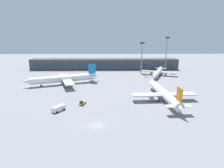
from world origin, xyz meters
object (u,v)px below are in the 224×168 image
at_px(airplane_near, 163,93).
at_px(airplane_far, 158,72).
at_px(airplane_mid, 64,79).
at_px(service_van_white, 59,108).
at_px(floodlight_tower_west, 166,52).
at_px(floodlight_tower_east, 142,56).
at_px(baggage_tug_yellow, 82,103).

bearing_deg(airplane_near, airplane_far, 77.31).
distance_m(airplane_mid, service_van_white, 40.55).
distance_m(airplane_near, service_van_white, 45.29).
relative_size(airplane_mid, floodlight_tower_west, 1.58).
bearing_deg(airplane_mid, airplane_far, 20.56).
xyz_separation_m(airplane_mid, floodlight_tower_east, (50.99, 29.12, 10.38)).
bearing_deg(airplane_far, baggage_tug_yellow, -129.54).
relative_size(airplane_far, baggage_tug_yellow, 9.03).
bearing_deg(airplane_far, floodlight_tower_east, 153.74).
height_order(baggage_tug_yellow, floodlight_tower_west, floodlight_tower_west).
height_order(airplane_mid, baggage_tug_yellow, airplane_mid).
distance_m(baggage_tug_yellow, floodlight_tower_west, 93.58).
height_order(airplane_near, floodlight_tower_east, floodlight_tower_east).
xyz_separation_m(airplane_near, airplane_mid, (-51.05, 27.42, 0.30)).
height_order(airplane_mid, service_van_white, airplane_mid).
xyz_separation_m(service_van_white, floodlight_tower_west, (64.81, 79.34, 14.55)).
bearing_deg(floodlight_tower_west, baggage_tug_yellow, -127.88).
height_order(airplane_far, service_van_white, airplane_far).
xyz_separation_m(airplane_near, floodlight_tower_west, (21.28, 66.98, 12.58)).
bearing_deg(floodlight_tower_west, service_van_white, -129.24).
relative_size(airplane_near, airplane_far, 1.17).
bearing_deg(service_van_white, floodlight_tower_east, 57.76).
bearing_deg(airplane_far, airplane_near, -102.69).
height_order(service_van_white, floodlight_tower_west, floodlight_tower_west).
distance_m(airplane_mid, baggage_tug_yellow, 36.92).
bearing_deg(floodlight_tower_west, airplane_mid, -151.32).
xyz_separation_m(airplane_mid, floodlight_tower_west, (72.34, 39.56, 12.28)).
distance_m(airplane_mid, airplane_far, 66.76).
distance_m(baggage_tug_yellow, service_van_white, 10.33).
bearing_deg(airplane_far, service_van_white, -131.01).
height_order(airplane_near, service_van_white, airplane_near).
relative_size(airplane_near, floodlight_tower_west, 1.50).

